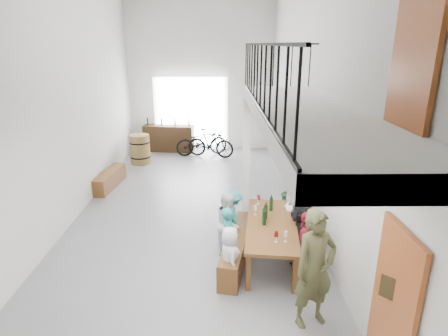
{
  "coord_description": "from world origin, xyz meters",
  "views": [
    {
      "loc": [
        0.72,
        -8.44,
        3.99
      ],
      "look_at": [
        0.81,
        -0.5,
        1.34
      ],
      "focal_mm": 30.0,
      "sensor_mm": 36.0,
      "label": 1
    }
  ],
  "objects_px": {
    "tasting_table": "(272,227)",
    "bicycle_near": "(202,142)",
    "oak_barrel": "(140,149)",
    "bench_inner": "(237,248)",
    "serving_counter": "(169,138)",
    "host_standing": "(315,269)",
    "side_bench": "(110,179)"
  },
  "relations": [
    {
      "from": "tasting_table",
      "to": "bicycle_near",
      "type": "distance_m",
      "value": 7.44
    },
    {
      "from": "oak_barrel",
      "to": "bicycle_near",
      "type": "xyz_separation_m",
      "value": [
        2.08,
        1.04,
        -0.0
      ]
    },
    {
      "from": "bench_inner",
      "to": "bicycle_near",
      "type": "bearing_deg",
      "value": 109.75
    },
    {
      "from": "bench_inner",
      "to": "serving_counter",
      "type": "distance_m",
      "value": 8.1
    },
    {
      "from": "tasting_table",
      "to": "host_standing",
      "type": "height_order",
      "value": "host_standing"
    },
    {
      "from": "bench_inner",
      "to": "bicycle_near",
      "type": "height_order",
      "value": "bicycle_near"
    },
    {
      "from": "tasting_table",
      "to": "bicycle_near",
      "type": "height_order",
      "value": "bicycle_near"
    },
    {
      "from": "tasting_table",
      "to": "host_standing",
      "type": "distance_m",
      "value": 1.74
    },
    {
      "from": "side_bench",
      "to": "oak_barrel",
      "type": "relative_size",
      "value": 1.66
    },
    {
      "from": "side_bench",
      "to": "host_standing",
      "type": "relative_size",
      "value": 0.93
    },
    {
      "from": "serving_counter",
      "to": "bench_inner",
      "type": "bearing_deg",
      "value": -66.32
    },
    {
      "from": "oak_barrel",
      "to": "serving_counter",
      "type": "relative_size",
      "value": 0.54
    },
    {
      "from": "oak_barrel",
      "to": "host_standing",
      "type": "xyz_separation_m",
      "value": [
        4.13,
        -7.9,
        0.4
      ]
    },
    {
      "from": "oak_barrel",
      "to": "serving_counter",
      "type": "height_order",
      "value": "oak_barrel"
    },
    {
      "from": "oak_barrel",
      "to": "serving_counter",
      "type": "bearing_deg",
      "value": 63.42
    },
    {
      "from": "bench_inner",
      "to": "serving_counter",
      "type": "xyz_separation_m",
      "value": [
        -2.31,
        7.77,
        0.25
      ]
    },
    {
      "from": "bench_inner",
      "to": "side_bench",
      "type": "xyz_separation_m",
      "value": [
        -3.55,
        3.92,
        -0.02
      ]
    },
    {
      "from": "side_bench",
      "to": "bicycle_near",
      "type": "height_order",
      "value": "bicycle_near"
    },
    {
      "from": "tasting_table",
      "to": "side_bench",
      "type": "distance_m",
      "value": 5.77
    },
    {
      "from": "bench_inner",
      "to": "host_standing",
      "type": "xyz_separation_m",
      "value": [
        1.03,
        -1.72,
        0.66
      ]
    },
    {
      "from": "bicycle_near",
      "to": "oak_barrel",
      "type": "bearing_deg",
      "value": 101.38
    },
    {
      "from": "oak_barrel",
      "to": "host_standing",
      "type": "distance_m",
      "value": 8.92
    },
    {
      "from": "bench_inner",
      "to": "serving_counter",
      "type": "relative_size",
      "value": 1.16
    },
    {
      "from": "side_bench",
      "to": "bicycle_near",
      "type": "xyz_separation_m",
      "value": [
        2.53,
        3.31,
        0.27
      ]
    },
    {
      "from": "side_bench",
      "to": "serving_counter",
      "type": "xyz_separation_m",
      "value": [
        1.24,
        3.84,
        0.27
      ]
    },
    {
      "from": "oak_barrel",
      "to": "side_bench",
      "type": "bearing_deg",
      "value": -101.18
    },
    {
      "from": "tasting_table",
      "to": "serving_counter",
      "type": "xyz_separation_m",
      "value": [
        -2.94,
        7.79,
        -0.2
      ]
    },
    {
      "from": "bench_inner",
      "to": "side_bench",
      "type": "bearing_deg",
      "value": 143.88
    },
    {
      "from": "serving_counter",
      "to": "bicycle_near",
      "type": "relative_size",
      "value": 0.99
    },
    {
      "from": "oak_barrel",
      "to": "serving_counter",
      "type": "distance_m",
      "value": 1.77
    },
    {
      "from": "tasting_table",
      "to": "bench_inner",
      "type": "xyz_separation_m",
      "value": [
        -0.64,
        0.03,
        -0.45
      ]
    },
    {
      "from": "oak_barrel",
      "to": "bicycle_near",
      "type": "relative_size",
      "value": 0.53
    }
  ]
}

